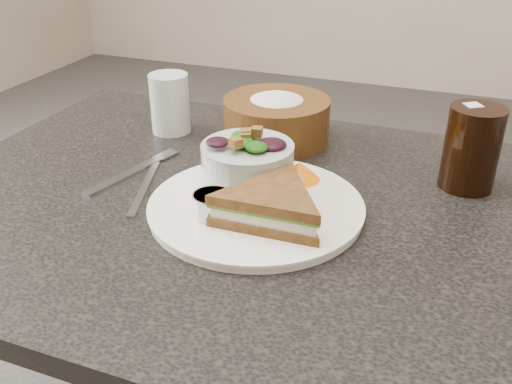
{
  "coord_description": "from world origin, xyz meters",
  "views": [
    {
      "loc": [
        0.25,
        -0.66,
        1.14
      ],
      "look_at": [
        0.0,
        -0.03,
        0.78
      ],
      "focal_mm": 40.0,
      "sensor_mm": 36.0,
      "label": 1
    }
  ],
  "objects": [
    {
      "name": "fork",
      "position": [
        -0.22,
        0.01,
        0.75
      ],
      "size": [
        0.06,
        0.17,
        0.0
      ],
      "primitive_type": "cube",
      "rotation": [
        0.0,
        0.0,
        -0.24
      ],
      "color": "#989DA3",
      "rests_on": "dining_table"
    },
    {
      "name": "cola_glass",
      "position": [
        0.27,
        0.16,
        0.82
      ],
      "size": [
        0.08,
        0.08,
        0.13
      ],
      "primitive_type": null,
      "rotation": [
        0.0,
        0.0,
        0.05
      ],
      "color": "black",
      "rests_on": "dining_table"
    },
    {
      "name": "bread_basket",
      "position": [
        -0.05,
        0.22,
        0.8
      ],
      "size": [
        0.19,
        0.19,
        0.1
      ],
      "primitive_type": null,
      "rotation": [
        0.0,
        0.0,
        -0.02
      ],
      "color": "#533416",
      "rests_on": "dining_table"
    },
    {
      "name": "knife",
      "position": [
        -0.17,
        -0.02,
        0.75
      ],
      "size": [
        0.06,
        0.17,
        0.0
      ],
      "primitive_type": "cube",
      "rotation": [
        0.0,
        0.0,
        0.32
      ],
      "color": "#A8A9AA",
      "rests_on": "dining_table"
    },
    {
      "name": "salad_bowl",
      "position": [
        -0.03,
        0.03,
        0.8
      ],
      "size": [
        0.17,
        0.17,
        0.08
      ],
      "primitive_type": null,
      "rotation": [
        0.0,
        0.0,
        0.38
      ],
      "color": "#A9B5AE",
      "rests_on": "dinner_plate"
    },
    {
      "name": "dinner_plate",
      "position": [
        0.0,
        -0.03,
        0.76
      ],
      "size": [
        0.29,
        0.29,
        0.01
      ],
      "primitive_type": "cylinder",
      "color": "white",
      "rests_on": "dining_table"
    },
    {
      "name": "orange_wedge",
      "position": [
        0.04,
        0.06,
        0.78
      ],
      "size": [
        0.09,
        0.09,
        0.03
      ],
      "primitive_type": "cone",
      "rotation": [
        0.0,
        0.0,
        0.6
      ],
      "color": "orange",
      "rests_on": "dinner_plate"
    },
    {
      "name": "sandwich",
      "position": [
        0.04,
        -0.06,
        0.79
      ],
      "size": [
        0.17,
        0.17,
        0.05
      ],
      "primitive_type": null,
      "rotation": [
        0.0,
        0.0,
        0.02
      ],
      "color": "brown",
      "rests_on": "dinner_plate"
    },
    {
      "name": "dressing_ramekin",
      "position": [
        -0.04,
        -0.08,
        0.78
      ],
      "size": [
        0.07,
        0.07,
        0.03
      ],
      "primitive_type": "cylinder",
      "rotation": [
        0.0,
        0.0,
        -0.42
      ],
      "color": "#A6A9AD",
      "rests_on": "dinner_plate"
    },
    {
      "name": "water_glass",
      "position": [
        -0.24,
        0.19,
        0.8
      ],
      "size": [
        0.08,
        0.08,
        0.11
      ],
      "primitive_type": "cylinder",
      "rotation": [
        0.0,
        0.0,
        -0.14
      ],
      "color": "silver",
      "rests_on": "dining_table"
    }
  ]
}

